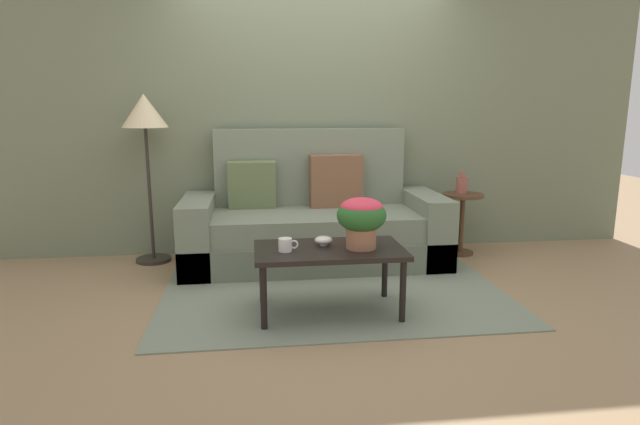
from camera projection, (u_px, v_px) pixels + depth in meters
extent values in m
plane|color=#997A56|center=(331.00, 287.00, 4.04)|extent=(14.00, 14.00, 0.00)
cube|color=slate|center=(313.00, 97.00, 4.91)|extent=(6.40, 0.12, 2.93)
cube|color=gray|center=(333.00, 290.00, 3.97)|extent=(2.53, 1.82, 0.01)
cube|color=#626B59|center=(315.00, 250.00, 4.62)|extent=(2.27, 0.92, 0.26)
cube|color=slate|center=(315.00, 224.00, 4.55)|extent=(1.75, 0.83, 0.21)
cube|color=slate|center=(310.00, 180.00, 4.87)|extent=(1.75, 0.17, 0.94)
cube|color=slate|center=(198.00, 234.00, 4.46)|extent=(0.26, 0.92, 0.61)
cube|color=slate|center=(425.00, 227.00, 4.71)|extent=(0.26, 0.92, 0.61)
cube|color=brown|center=(336.00, 181.00, 4.75)|extent=(0.48, 0.18, 0.48)
cube|color=#607047|center=(252.00, 185.00, 4.67)|extent=(0.43, 0.16, 0.43)
cylinder|color=black|center=(264.00, 298.00, 3.22)|extent=(0.04, 0.04, 0.42)
cylinder|color=black|center=(403.00, 292.00, 3.33)|extent=(0.04, 0.04, 0.42)
cylinder|color=black|center=(262.00, 275.00, 3.67)|extent=(0.04, 0.04, 0.42)
cylinder|color=black|center=(385.00, 270.00, 3.78)|extent=(0.04, 0.04, 0.42)
cube|color=black|center=(329.00, 250.00, 3.46)|extent=(0.99, 0.56, 0.03)
cylinder|color=#4C331E|center=(460.00, 252.00, 4.96)|extent=(0.24, 0.24, 0.03)
cylinder|color=#4C331E|center=(461.00, 224.00, 4.91)|extent=(0.05, 0.05, 0.52)
cylinder|color=#4C331E|center=(463.00, 195.00, 4.85)|extent=(0.38, 0.38, 0.03)
cylinder|color=#2D2823|center=(154.00, 259.00, 4.73)|extent=(0.31, 0.31, 0.03)
cylinder|color=#2D2823|center=(150.00, 194.00, 4.61)|extent=(0.03, 0.03, 1.17)
cone|color=beige|center=(144.00, 111.00, 4.46)|extent=(0.39, 0.39, 0.28)
cylinder|color=#A36B4C|center=(361.00, 237.00, 3.44)|extent=(0.20, 0.20, 0.15)
ellipsoid|color=#286028|center=(361.00, 215.00, 3.41)|extent=(0.33, 0.33, 0.22)
ellipsoid|color=#DB384C|center=(362.00, 207.00, 3.40)|extent=(0.28, 0.28, 0.12)
cylinder|color=white|center=(285.00, 245.00, 3.37)|extent=(0.09, 0.09, 0.09)
torus|color=white|center=(294.00, 244.00, 3.38)|extent=(0.06, 0.01, 0.06)
cylinder|color=silver|center=(324.00, 244.00, 3.52)|extent=(0.05, 0.05, 0.02)
ellipsoid|color=silver|center=(324.00, 240.00, 3.51)|extent=(0.12, 0.12, 0.05)
cylinder|color=#934C42|center=(462.00, 185.00, 4.83)|extent=(0.10, 0.10, 0.16)
cylinder|color=#934C42|center=(462.00, 174.00, 4.81)|extent=(0.05, 0.05, 0.05)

